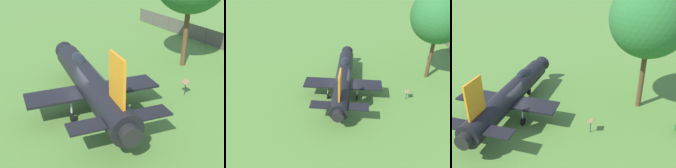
% 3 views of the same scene
% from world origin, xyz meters
% --- Properties ---
extents(ground_plane, '(200.00, 200.00, 0.00)m').
position_xyz_m(ground_plane, '(0.00, 0.00, 0.00)').
color(ground_plane, '#568438').
extents(display_jet, '(10.55, 12.01, 5.10)m').
position_xyz_m(display_jet, '(-0.24, 0.30, 1.81)').
color(display_jet, black).
rests_on(display_jet, ground_plane).
extents(info_plaque, '(0.69, 0.71, 1.14)m').
position_xyz_m(info_plaque, '(5.68, 3.77, 0.85)').
color(info_plaque, '#333333').
rests_on(info_plaque, ground_plane).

